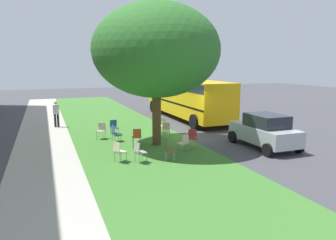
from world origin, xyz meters
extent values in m
plane|color=#424247|center=(0.00, 0.00, 0.00)|extent=(80.00, 80.00, 0.00)
cube|color=#3D752D|center=(0.00, 3.20, 0.00)|extent=(48.00, 6.00, 0.01)
cube|color=#ADA89E|center=(0.00, 7.60, 0.00)|extent=(48.00, 2.80, 0.01)
cylinder|color=brown|center=(-0.85, 2.27, 1.60)|extent=(0.44, 0.44, 3.19)
ellipsoid|color=#2D6B28|center=(-0.85, 2.27, 4.67)|extent=(6.17, 6.17, 4.56)
cube|color=#B7332D|center=(-2.02, 0.83, 0.44)|extent=(0.52, 0.53, 0.04)
cube|color=#B7332D|center=(-1.85, 0.76, 0.68)|extent=(0.22, 0.40, 0.40)
cylinder|color=gray|center=(-2.12, 1.05, 0.21)|extent=(0.02, 0.02, 0.42)
cylinder|color=gray|center=(-2.24, 0.71, 0.21)|extent=(0.02, 0.02, 0.42)
cylinder|color=gray|center=(-1.80, 0.94, 0.21)|extent=(0.02, 0.02, 0.42)
cylinder|color=gray|center=(-1.92, 0.60, 0.21)|extent=(0.02, 0.02, 0.42)
cube|color=beige|center=(-3.06, 4.64, 0.44)|extent=(0.55, 0.55, 0.04)
cube|color=beige|center=(-3.14, 4.80, 0.68)|extent=(0.40, 0.25, 0.40)
cylinder|color=gray|center=(-3.15, 4.41, 0.21)|extent=(0.02, 0.02, 0.42)
cylinder|color=gray|center=(-2.83, 4.57, 0.21)|extent=(0.02, 0.02, 0.42)
cylinder|color=gray|center=(-3.30, 4.71, 0.21)|extent=(0.02, 0.02, 0.42)
cylinder|color=gray|center=(-2.98, 4.87, 0.21)|extent=(0.02, 0.02, 0.42)
cube|color=beige|center=(0.08, 1.40, 0.44)|extent=(0.52, 0.53, 0.04)
cube|color=beige|center=(0.25, 1.34, 0.68)|extent=(0.21, 0.40, 0.40)
cylinder|color=gray|center=(-0.02, 1.63, 0.21)|extent=(0.02, 0.02, 0.42)
cylinder|color=gray|center=(-0.14, 1.29, 0.21)|extent=(0.02, 0.02, 0.42)
cylinder|color=gray|center=(0.30, 1.51, 0.21)|extent=(0.02, 0.02, 0.42)
cylinder|color=gray|center=(0.18, 1.17, 0.21)|extent=(0.02, 0.02, 0.42)
cube|color=#ADA393|center=(-3.45, 3.88, 0.44)|extent=(0.51, 0.49, 0.04)
cube|color=#ADA393|center=(-3.49, 4.05, 0.68)|extent=(0.41, 0.18, 0.40)
cylinder|color=gray|center=(-3.58, 3.67, 0.21)|extent=(0.02, 0.02, 0.42)
cylinder|color=gray|center=(-3.23, 3.76, 0.21)|extent=(0.02, 0.02, 0.42)
cylinder|color=gray|center=(-3.67, 4.00, 0.21)|extent=(0.02, 0.02, 0.42)
cylinder|color=gray|center=(-3.32, 4.09, 0.21)|extent=(0.02, 0.02, 0.42)
cube|color=brown|center=(-3.67, 2.65, 0.44)|extent=(0.56, 0.55, 0.04)
cube|color=brown|center=(-3.58, 2.81, 0.68)|extent=(0.39, 0.27, 0.40)
cylinder|color=gray|center=(-3.91, 2.59, 0.21)|extent=(0.02, 0.02, 0.42)
cylinder|color=gray|center=(-3.59, 2.41, 0.21)|extent=(0.02, 0.02, 0.42)
cylinder|color=gray|center=(-3.74, 2.89, 0.21)|extent=(0.02, 0.02, 0.42)
cylinder|color=gray|center=(-3.43, 2.71, 0.21)|extent=(0.02, 0.02, 0.42)
cube|color=beige|center=(1.61, 1.14, 0.44)|extent=(0.58, 0.58, 0.04)
cube|color=beige|center=(1.74, 1.01, 0.68)|extent=(0.35, 0.34, 0.40)
cylinder|color=gray|center=(1.63, 1.39, 0.21)|extent=(0.02, 0.02, 0.42)
cylinder|color=gray|center=(1.37, 1.14, 0.21)|extent=(0.02, 0.02, 0.42)
cylinder|color=gray|center=(1.86, 1.14, 0.21)|extent=(0.02, 0.02, 0.42)
cylinder|color=gray|center=(1.60, 0.89, 0.21)|extent=(0.02, 0.02, 0.42)
cube|color=#ADA393|center=(1.37, 4.70, 0.44)|extent=(0.56, 0.57, 0.04)
cube|color=#ADA393|center=(1.52, 4.60, 0.68)|extent=(0.29, 0.38, 0.40)
cylinder|color=gray|center=(1.33, 4.94, 0.21)|extent=(0.02, 0.02, 0.42)
cylinder|color=gray|center=(1.13, 4.64, 0.21)|extent=(0.02, 0.02, 0.42)
cylinder|color=gray|center=(1.61, 4.75, 0.21)|extent=(0.02, 0.02, 0.42)
cylinder|color=gray|center=(1.42, 4.45, 0.21)|extent=(0.02, 0.02, 0.42)
cube|color=#335184|center=(0.54, 4.02, 0.44)|extent=(0.47, 0.45, 0.04)
cube|color=#335184|center=(0.52, 4.20, 0.68)|extent=(0.41, 0.14, 0.40)
cylinder|color=gray|center=(0.39, 3.83, 0.21)|extent=(0.02, 0.02, 0.42)
cylinder|color=gray|center=(0.75, 3.88, 0.21)|extent=(0.02, 0.02, 0.42)
cylinder|color=gray|center=(0.34, 4.16, 0.21)|extent=(0.02, 0.02, 0.42)
cylinder|color=gray|center=(0.70, 4.21, 0.21)|extent=(0.02, 0.02, 0.42)
cube|color=#C64C1E|center=(-0.67, 3.27, 0.44)|extent=(0.44, 0.46, 0.04)
cube|color=#C64C1E|center=(-0.84, 3.29, 0.68)|extent=(0.13, 0.41, 0.40)
cylinder|color=gray|center=(-0.52, 3.07, 0.21)|extent=(0.02, 0.02, 0.42)
cylinder|color=gray|center=(-0.48, 3.43, 0.21)|extent=(0.02, 0.02, 0.42)
cylinder|color=gray|center=(-0.86, 3.11, 0.21)|extent=(0.02, 0.02, 0.42)
cylinder|color=gray|center=(-0.81, 3.47, 0.21)|extent=(0.02, 0.02, 0.42)
cube|color=#335184|center=(2.00, 3.82, 0.44)|extent=(0.45, 0.47, 0.04)
cube|color=#335184|center=(2.18, 3.84, 0.68)|extent=(0.14, 0.41, 0.40)
cylinder|color=gray|center=(1.81, 3.97, 0.21)|extent=(0.02, 0.02, 0.42)
cylinder|color=gray|center=(1.86, 3.61, 0.21)|extent=(0.02, 0.02, 0.42)
cylinder|color=gray|center=(2.14, 4.02, 0.21)|extent=(0.02, 0.02, 0.42)
cylinder|color=gray|center=(2.19, 3.66, 0.21)|extent=(0.02, 0.02, 0.42)
cube|color=beige|center=(-2.66, 1.64, 0.44)|extent=(0.54, 0.55, 0.04)
cube|color=beige|center=(-2.83, 1.57, 0.68)|extent=(0.24, 0.40, 0.40)
cylinder|color=gray|center=(-2.43, 1.55, 0.21)|extent=(0.02, 0.02, 0.42)
cylinder|color=gray|center=(-2.58, 1.88, 0.21)|extent=(0.02, 0.02, 0.42)
cylinder|color=gray|center=(-2.74, 1.41, 0.21)|extent=(0.02, 0.02, 0.42)
cylinder|color=gray|center=(-2.89, 1.74, 0.21)|extent=(0.02, 0.02, 0.42)
cube|color=#ADB2B7|center=(-3.24, -2.41, 0.68)|extent=(3.70, 1.64, 0.76)
cube|color=#1E232B|center=(-3.39, -2.41, 1.33)|extent=(1.90, 1.44, 0.64)
cylinder|color=black|center=(-1.84, -1.54, 0.30)|extent=(0.60, 0.18, 0.60)
cylinder|color=black|center=(-1.84, -3.28, 0.30)|extent=(0.60, 0.18, 0.60)
cylinder|color=black|center=(-4.64, -1.54, 0.30)|extent=(0.60, 0.18, 0.60)
cylinder|color=black|center=(-4.64, -3.28, 0.30)|extent=(0.60, 0.18, 0.60)
cube|color=yellow|center=(5.87, -2.40, 1.63)|extent=(10.40, 2.44, 2.50)
cube|color=black|center=(5.87, -2.40, 1.28)|extent=(10.30, 2.46, 0.12)
cube|color=black|center=(5.87, -2.40, 2.53)|extent=(10.30, 2.46, 0.56)
cylinder|color=black|center=(9.87, -1.14, 0.48)|extent=(0.96, 0.28, 0.96)
cylinder|color=black|center=(9.87, -3.66, 0.48)|extent=(0.96, 0.28, 0.96)
cylinder|color=black|center=(1.87, -1.14, 0.48)|extent=(0.96, 0.28, 0.96)
cylinder|color=black|center=(1.87, -3.66, 0.48)|extent=(0.96, 0.28, 0.96)
cylinder|color=black|center=(5.81, 6.86, 0.42)|extent=(0.14, 0.14, 0.85)
cylinder|color=black|center=(5.77, 6.69, 0.42)|extent=(0.14, 0.14, 0.85)
cube|color=silver|center=(5.79, 6.77, 1.15)|extent=(0.27, 0.39, 0.60)
sphere|color=tan|center=(5.79, 6.77, 1.58)|extent=(0.22, 0.22, 0.22)
camera|label=1|loc=(-15.72, 7.44, 4.02)|focal=34.25mm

